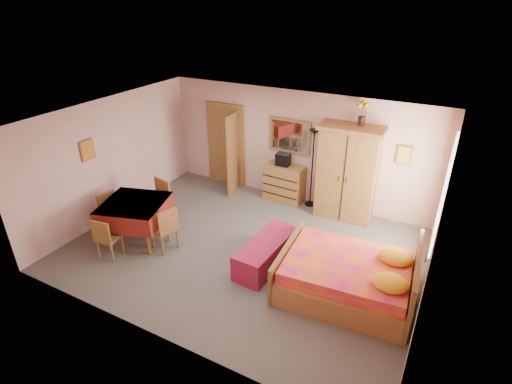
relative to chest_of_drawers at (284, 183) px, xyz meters
The scene contains 23 objects.
floor 2.31m from the chest_of_drawers, 85.37° to the right, with size 6.50×6.50×0.00m, color #5F5A54.
ceiling 3.13m from the chest_of_drawers, 85.37° to the right, with size 6.50×6.50×0.00m, color brown.
wall_back 0.91m from the chest_of_drawers, 52.18° to the left, with size 6.50×0.10×2.60m, color #D7A69C.
wall_front 4.84m from the chest_of_drawers, 87.80° to the right, with size 6.50×0.10×2.60m, color #D7A69C.
wall_left 3.91m from the chest_of_drawers, 143.57° to the right, with size 0.10×5.00×2.60m, color #D7A69C.
wall_right 4.20m from the chest_of_drawers, 33.40° to the right, with size 0.10×5.00×2.60m, color #D7A69C.
doorway 1.83m from the chest_of_drawers, behind, with size 1.06×0.12×2.15m, color #9E6B35.
window 3.70m from the chest_of_drawers, 17.41° to the right, with size 0.08×1.40×1.95m, color white.
picture_left 4.36m from the chest_of_drawers, 136.68° to the right, with size 0.04×0.32×0.42m, color orange.
picture_back 2.77m from the chest_of_drawers, ahead, with size 0.30×0.04×0.40m, color #D8BF59.
chest_of_drawers is the anchor object (origin of this frame).
wall_mirror 1.13m from the chest_of_drawers, 90.00° to the left, with size 1.03×0.05×0.81m, color silver.
stereo 0.59m from the chest_of_drawers, 161.85° to the left, with size 0.31×0.23×0.29m, color black.
floor_lamp 0.81m from the chest_of_drawers, ahead, with size 0.24×0.24×1.84m, color black.
wardrobe 1.61m from the chest_of_drawers, ahead, with size 1.33×0.69×2.09m, color olive.
sunflower_vase 2.50m from the chest_of_drawers, ahead, with size 0.20×0.20×0.50m, color yellow.
bed 3.40m from the chest_of_drawers, 48.11° to the right, with size 2.16×1.70×1.00m, color #D81566.
bench 2.59m from the chest_of_drawers, 72.76° to the right, with size 0.56×1.51×0.50m, color maroon.
dining_table 3.51m from the chest_of_drawers, 122.36° to the right, with size 1.17×1.17×0.86m, color maroon.
chair_south 4.12m from the chest_of_drawers, 118.25° to the right, with size 0.38×0.38×0.85m, color olive.
chair_north 3.01m from the chest_of_drawers, 129.06° to the right, with size 0.46×0.46×1.01m, color #AA7339.
chair_west 3.90m from the chest_of_drawers, 130.45° to the right, with size 0.39×0.39×0.86m, color #A86838.
chair_east 3.17m from the chest_of_drawers, 112.29° to the right, with size 0.42×0.42×0.92m, color #9A6334.
Camera 1 is at (3.23, -5.60, 4.54)m, focal length 28.00 mm.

